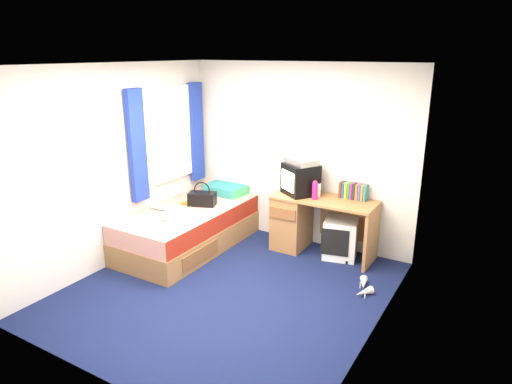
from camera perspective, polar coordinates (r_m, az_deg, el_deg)
The scene contains 20 objects.
ground at distance 5.15m, azimuth -3.52°, elevation -12.14°, with size 3.40×3.40×0.00m, color #0C1438.
room_shell at distance 4.61m, azimuth -3.85°, elevation 3.77°, with size 3.40×3.40×3.40m.
bed at distance 6.14m, azimuth -8.44°, elevation -4.52°, with size 1.01×2.00×0.54m.
pillow at distance 6.62m, azimuth -3.85°, elevation 0.33°, with size 0.58×0.37×0.13m, color #1B5BAF.
desk at distance 6.01m, azimuth 6.05°, elevation -3.49°, with size 1.30×0.55×0.75m.
storage_cube at distance 5.90m, azimuth 10.54°, elevation -5.71°, with size 0.40×0.40×0.50m, color white.
crt_tv at distance 5.87m, azimuth 5.56°, elevation 1.60°, with size 0.54×0.53×0.40m.
vcr at distance 5.81m, azimuth 5.66°, elevation 3.85°, with size 0.39×0.28×0.08m, color #B7B7B9.
book_row at distance 5.81m, azimuth 12.09°, elevation 0.11°, with size 0.34×0.13×0.20m.
picture_frame at distance 5.78m, azimuth 13.32°, elevation -0.38°, with size 0.02×0.12×0.14m, color black.
pink_water_bottle at distance 5.70m, azimuth 7.37°, elevation 0.11°, with size 0.07×0.07×0.21m, color #DD1F77.
aerosol_can at distance 5.82m, azimuth 7.85°, elevation 0.24°, with size 0.05×0.05×0.18m, color white.
handbag at distance 6.14m, azimuth -6.74°, elevation -0.80°, with size 0.40×0.31×0.32m.
towel at distance 5.66m, azimuth -9.29°, elevation -2.94°, with size 0.32×0.27×0.11m, color white.
magazine at distance 6.27m, azimuth -7.91°, elevation -1.30°, with size 0.21×0.28×0.01m, color yellow.
water_bottle at distance 6.07m, azimuth -12.02°, elevation -1.89°, with size 0.07×0.07×0.20m, color silver.
colour_swatch_fan at distance 5.60m, azimuth -10.82°, elevation -3.78°, with size 0.22×0.06×0.01m, color gold.
remote_control at distance 5.71m, azimuth -10.98°, elevation -3.30°, with size 0.05×0.16×0.02m, color black.
window_assembly at distance 6.25m, azimuth -10.97°, elevation 6.74°, with size 0.11×1.42×1.40m.
white_heels at distance 5.24m, azimuth 13.31°, elevation -11.56°, with size 0.23×0.43×0.09m.
Camera 1 is at (2.55, -3.70, 2.52)m, focal length 32.00 mm.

